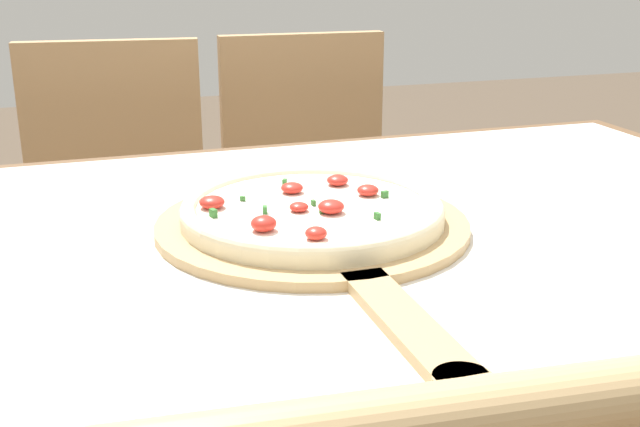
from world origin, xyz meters
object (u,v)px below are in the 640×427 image
at_px(pizza, 312,210).
at_px(chair_left, 118,221).
at_px(pizza_peel, 318,231).
at_px(chair_right, 313,202).

distance_m(pizza, chair_left, 0.86).
distance_m(pizza_peel, chair_left, 0.87).
relative_size(pizza_peel, chair_left, 0.69).
bearing_deg(chair_left, pizza, -70.52).
height_order(chair_left, chair_right, same).
relative_size(pizza, chair_right, 0.36).
xyz_separation_m(pizza, chair_right, (0.25, 0.80, -0.26)).
height_order(pizza_peel, chair_left, chair_left).
bearing_deg(pizza_peel, chair_right, 73.00).
height_order(pizza_peel, pizza, pizza).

